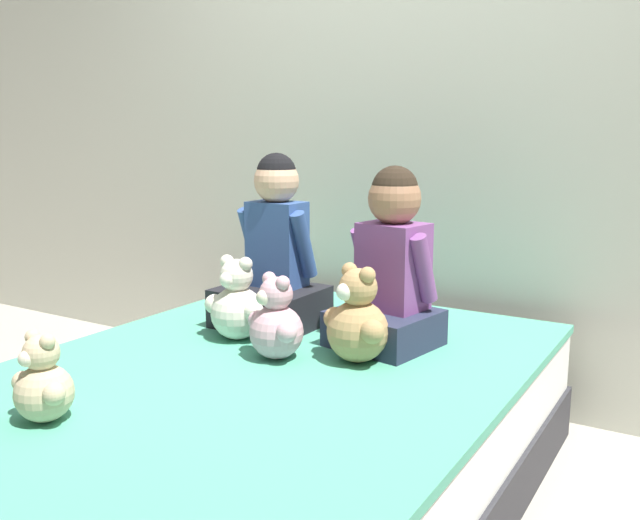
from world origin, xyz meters
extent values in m
plane|color=#B2A899|center=(0.00, 0.00, 0.00)|extent=(14.00, 14.00, 0.00)
cube|color=beige|center=(0.00, 1.14, 1.25)|extent=(8.00, 0.06, 2.50)
cube|color=#2D2D33|center=(0.00, 0.00, 0.10)|extent=(1.47, 1.98, 0.20)
cube|color=white|center=(0.00, 0.00, 0.30)|extent=(1.44, 1.94, 0.22)
cube|color=#4CA384|center=(0.00, 0.00, 0.43)|extent=(1.45, 1.96, 0.03)
cube|color=black|center=(-0.25, 0.39, 0.51)|extent=(0.36, 0.32, 0.14)
cube|color=#33518E|center=(-0.25, 0.44, 0.74)|extent=(0.20, 0.14, 0.32)
sphere|color=#DBAD89|center=(-0.25, 0.44, 0.98)|extent=(0.17, 0.17, 0.17)
sphere|color=black|center=(-0.25, 0.44, 1.01)|extent=(0.15, 0.15, 0.15)
cylinder|color=#33518E|center=(-0.36, 0.44, 0.75)|extent=(0.06, 0.14, 0.26)
cylinder|color=#33518E|center=(-0.13, 0.44, 0.75)|extent=(0.06, 0.14, 0.26)
cube|color=#282D47|center=(0.22, 0.39, 0.50)|extent=(0.36, 0.35, 0.12)
cube|color=#7F4789|center=(0.23, 0.44, 0.71)|extent=(0.23, 0.20, 0.29)
sphere|color=#9E7051|center=(0.23, 0.44, 0.94)|extent=(0.18, 0.18, 0.18)
sphere|color=#2D2319|center=(0.23, 0.44, 0.97)|extent=(0.16, 0.16, 0.16)
cylinder|color=#7F4789|center=(0.11, 0.46, 0.72)|extent=(0.08, 0.14, 0.24)
cylinder|color=#7F4789|center=(0.35, 0.41, 0.72)|extent=(0.08, 0.14, 0.24)
sphere|color=silver|center=(-0.25, 0.19, 0.53)|extent=(0.19, 0.19, 0.19)
sphere|color=silver|center=(-0.25, 0.19, 0.67)|extent=(0.11, 0.11, 0.11)
sphere|color=white|center=(-0.25, 0.14, 0.66)|extent=(0.05, 0.05, 0.05)
sphere|color=silver|center=(-0.29, 0.19, 0.71)|extent=(0.05, 0.05, 0.05)
sphere|color=silver|center=(-0.20, 0.19, 0.71)|extent=(0.05, 0.05, 0.05)
sphere|color=silver|center=(-0.34, 0.18, 0.56)|extent=(0.07, 0.07, 0.07)
sphere|color=silver|center=(-0.16, 0.17, 0.56)|extent=(0.07, 0.07, 0.07)
sphere|color=tan|center=(0.22, 0.20, 0.54)|extent=(0.20, 0.20, 0.20)
sphere|color=tan|center=(0.22, 0.20, 0.68)|extent=(0.12, 0.12, 0.12)
sphere|color=white|center=(0.20, 0.15, 0.67)|extent=(0.05, 0.05, 0.05)
sphere|color=tan|center=(0.18, 0.22, 0.73)|extent=(0.05, 0.05, 0.05)
sphere|color=tan|center=(0.26, 0.18, 0.73)|extent=(0.05, 0.05, 0.05)
sphere|color=tan|center=(0.13, 0.22, 0.56)|extent=(0.07, 0.07, 0.07)
sphere|color=tan|center=(0.30, 0.15, 0.56)|extent=(0.07, 0.07, 0.07)
sphere|color=#DBA3B2|center=(-0.01, 0.09, 0.53)|extent=(0.17, 0.17, 0.17)
sphere|color=#DBA3B2|center=(-0.01, 0.09, 0.65)|extent=(0.11, 0.11, 0.11)
sphere|color=beige|center=(-0.03, 0.05, 0.65)|extent=(0.05, 0.05, 0.05)
sphere|color=#DBA3B2|center=(-0.05, 0.11, 0.69)|extent=(0.05, 0.05, 0.05)
sphere|color=#DBA3B2|center=(0.02, 0.08, 0.69)|extent=(0.05, 0.05, 0.05)
sphere|color=#DBA3B2|center=(-0.09, 0.11, 0.55)|extent=(0.07, 0.07, 0.07)
sphere|color=#DBA3B2|center=(0.06, 0.05, 0.55)|extent=(0.07, 0.07, 0.07)
sphere|color=#D1B78E|center=(-0.23, -0.60, 0.51)|extent=(0.14, 0.14, 0.14)
sphere|color=#D1B78E|center=(-0.23, -0.60, 0.62)|extent=(0.09, 0.09, 0.09)
sphere|color=beige|center=(-0.23, -0.64, 0.61)|extent=(0.04, 0.04, 0.04)
sphere|color=#D1B78E|center=(-0.26, -0.60, 0.65)|extent=(0.04, 0.04, 0.04)
sphere|color=#D1B78E|center=(-0.20, -0.60, 0.65)|extent=(0.04, 0.04, 0.04)
sphere|color=#D1B78E|center=(-0.30, -0.61, 0.53)|extent=(0.06, 0.06, 0.06)
sphere|color=#D1B78E|center=(-0.16, -0.62, 0.53)|extent=(0.06, 0.06, 0.06)
camera|label=1|loc=(1.18, -1.60, 1.15)|focal=38.00mm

